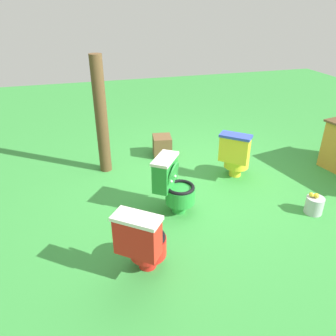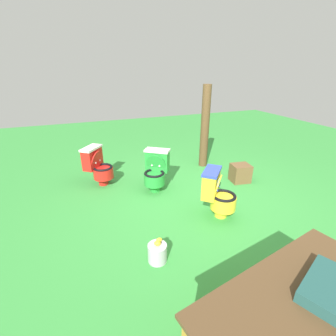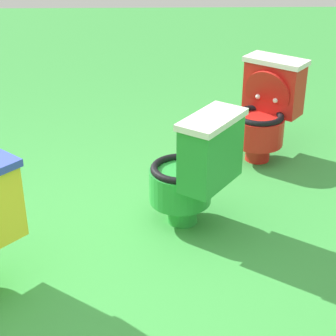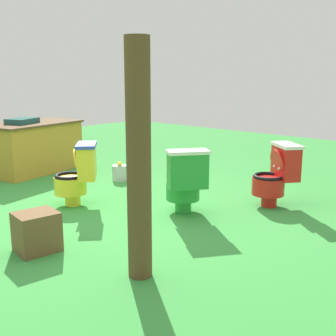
% 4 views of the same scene
% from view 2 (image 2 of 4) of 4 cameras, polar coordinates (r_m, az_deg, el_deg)
% --- Properties ---
extents(ground, '(14.00, 14.00, 0.00)m').
position_cam_2_polar(ground, '(4.15, 7.32, -7.03)').
color(ground, green).
extents(toilet_green, '(0.61, 0.63, 0.73)m').
position_cam_2_polar(toilet_green, '(4.24, -2.95, -0.49)').
color(toilet_green, green).
rests_on(toilet_green, ground).
extents(toilet_red, '(0.64, 0.62, 0.73)m').
position_cam_2_polar(toilet_red, '(4.61, -16.39, 0.54)').
color(toilet_red, red).
rests_on(toilet_red, ground).
extents(toilet_yellow, '(0.63, 0.63, 0.73)m').
position_cam_2_polar(toilet_yellow, '(3.55, 11.81, -5.95)').
color(toilet_yellow, yellow).
rests_on(toilet_yellow, ground).
extents(wooden_post, '(0.18, 0.18, 1.75)m').
position_cam_2_polar(wooden_post, '(5.22, 8.85, 9.63)').
color(wooden_post, brown).
rests_on(wooden_post, ground).
extents(small_crate, '(0.38, 0.35, 0.34)m').
position_cam_2_polar(small_crate, '(4.82, 16.95, -1.17)').
color(small_crate, brown).
rests_on(small_crate, ground).
extents(lemon_bucket, '(0.22, 0.22, 0.28)m').
position_cam_2_polar(lemon_bucket, '(2.88, -2.56, -19.56)').
color(lemon_bucket, '#B7B7BF').
rests_on(lemon_bucket, ground).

